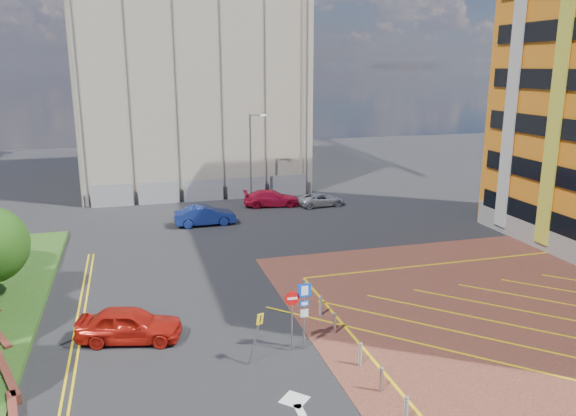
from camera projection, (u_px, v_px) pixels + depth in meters
name	position (u px, v px, depth m)	size (l,w,h in m)	color
ground	(300.00, 362.00, 23.48)	(140.00, 140.00, 0.00)	black
forecourt	(575.00, 321.00, 27.19)	(26.00, 26.00, 0.02)	brown
retaining_wall	(0.00, 374.00, 22.17)	(6.06, 20.33, 0.40)	brown
lamp_back	(251.00, 155.00, 49.60)	(1.53, 0.16, 8.00)	#9EA0A8
sign_cluster	(300.00, 308.00, 24.00)	(1.17, 0.12, 3.20)	#9EA0A8
warning_sign	(257.00, 332.00, 22.97)	(0.75, 0.42, 2.25)	#9EA0A8
bollard_row	(367.00, 363.00, 22.42)	(0.14, 11.14, 0.90)	#9EA0A8
construction_building	(187.00, 76.00, 58.08)	(21.20, 19.20, 22.00)	#A89B89
construction_fence	(215.00, 190.00, 51.47)	(21.60, 0.06, 2.00)	gray
car_red_left	(129.00, 324.00, 25.09)	(1.86, 4.62, 1.57)	#B71A0F
car_blue_back	(205.00, 215.00, 43.51)	(1.63, 4.69, 1.54)	navy
car_red_back	(271.00, 198.00, 49.44)	(2.00, 4.92, 1.43)	#B50F2C
car_silver_back	(321.00, 200.00, 49.52)	(1.90, 4.13, 1.15)	#B7B5BD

